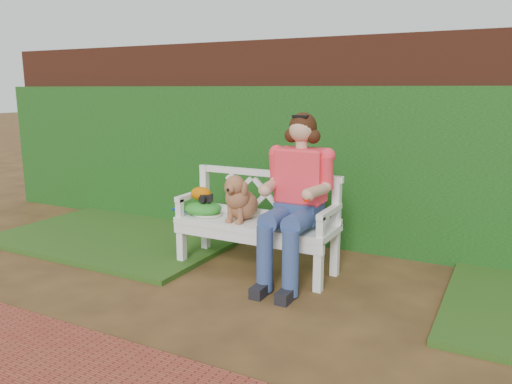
% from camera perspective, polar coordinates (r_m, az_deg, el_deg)
% --- Properties ---
extents(ground, '(60.00, 60.00, 0.00)m').
position_cam_1_polar(ground, '(4.00, 3.03, -13.08)').
color(ground, '#382615').
extents(brick_wall, '(10.00, 0.30, 2.20)m').
position_cam_1_polar(brick_wall, '(5.45, 11.59, 5.44)').
color(brick_wall, '#5A2718').
rests_on(brick_wall, ground).
extents(ivy_hedge, '(10.00, 0.18, 1.70)m').
position_cam_1_polar(ivy_hedge, '(5.27, 10.80, 2.52)').
color(ivy_hedge, '#2B6120').
rests_on(ivy_hedge, ground).
extents(grass_left, '(2.60, 2.00, 0.05)m').
position_cam_1_polar(grass_left, '(5.97, -14.61, -4.70)').
color(grass_left, '#1B430C').
rests_on(grass_left, ground).
extents(garden_bench, '(1.63, 0.73, 0.48)m').
position_cam_1_polar(garden_bench, '(4.68, 0.00, -6.12)').
color(garden_bench, white).
rests_on(garden_bench, ground).
extents(seated_woman, '(0.81, 0.97, 1.49)m').
position_cam_1_polar(seated_woman, '(4.36, 4.87, -0.64)').
color(seated_woman, '#FD4F7A').
rests_on(seated_woman, ground).
extents(dog, '(0.43, 0.49, 0.44)m').
position_cam_1_polar(dog, '(4.58, -1.74, -0.54)').
color(dog, olive).
rests_on(dog, garden_bench).
extents(tennis_racket, '(0.62, 0.35, 0.03)m').
position_cam_1_polar(tennis_racket, '(4.84, -5.89, -2.47)').
color(tennis_racket, white).
rests_on(tennis_racket, garden_bench).
extents(green_bag, '(0.39, 0.30, 0.13)m').
position_cam_1_polar(green_bag, '(4.83, -6.17, -1.87)').
color(green_bag, '#25822D').
rests_on(green_bag, garden_bench).
extents(camera_item, '(0.12, 0.10, 0.08)m').
position_cam_1_polar(camera_item, '(4.80, -5.73, -0.69)').
color(camera_item, black).
rests_on(camera_item, green_bag).
extents(baseball_glove, '(0.22, 0.17, 0.14)m').
position_cam_1_polar(baseball_glove, '(4.85, -6.29, -0.20)').
color(baseball_glove, '#BD5D01').
rests_on(baseball_glove, green_bag).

